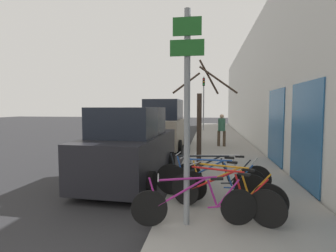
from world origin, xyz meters
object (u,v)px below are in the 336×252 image
traffic_light (204,96)px  parked_car_1 (164,127)px  bicycle_0 (194,204)px  parked_car_0 (131,148)px  bicycle_2 (228,190)px  pedestrian_near (222,128)px  signpost (187,109)px  bicycle_3 (212,183)px  bicycle_1 (222,195)px  bicycle_5 (222,175)px  street_tree (201,120)px  bicycle_4 (209,180)px

traffic_light → parked_car_1: bearing=-100.9°
bicycle_0 → parked_car_0: parked_car_0 is taller
parked_car_0 → traffic_light: (1.79, 15.06, 2.07)m
bicycle_2 → traffic_light: traffic_light is taller
parked_car_0 → traffic_light: size_ratio=0.97×
pedestrian_near → signpost: bearing=-82.9°
signpost → bicycle_3: 1.97m
bicycle_1 → parked_car_1: bearing=45.3°
parked_car_1 → pedestrian_near: size_ratio=2.61×
bicycle_5 → street_tree: street_tree is taller
bicycle_1 → bicycle_5: bearing=26.0°
traffic_light → bicycle_2: bearing=-87.4°
bicycle_1 → bicycle_3: size_ratio=0.92×
bicycle_5 → bicycle_3: bearing=165.1°
bicycle_1 → bicycle_5: bicycle_5 is taller
parked_car_1 → pedestrian_near: (2.85, 0.35, -0.04)m
street_tree → bicycle_0: bearing=-89.6°
bicycle_5 → bicycle_4: bearing=152.4°
bicycle_1 → traffic_light: 17.68m
bicycle_5 → parked_car_0: bearing=70.4°
parked_car_1 → bicycle_4: bearing=-71.8°
signpost → traffic_light: (-0.03, 17.95, 0.95)m
bicycle_0 → bicycle_4: (0.24, 1.37, 0.04)m
bicycle_0 → bicycle_4: bicycle_4 is taller
bicycle_0 → bicycle_1: bicycle_1 is taller
bicycle_5 → traffic_light: (-0.71, 16.08, 2.51)m
parked_car_1 → traffic_light: traffic_light is taller
bicycle_2 → street_tree: (-0.65, 3.72, 1.18)m
bicycle_4 → street_tree: (-0.28, 3.17, 1.14)m
signpost → bicycle_2: (0.74, 0.80, -1.56)m
parked_car_1 → traffic_light: bearing=80.6°
bicycle_1 → traffic_light: bearing=31.0°
traffic_light → bicycle_0: bearing=-89.5°
street_tree → traffic_light: traffic_light is taller
bicycle_0 → parked_car_0: bearing=23.4°
signpost → parked_car_1: (-1.82, 8.69, -0.97)m
bicycle_4 → traffic_light: 16.80m
bicycle_0 → street_tree: 4.70m
bicycle_2 → parked_car_1: 8.32m
bicycle_1 → signpost: bearing=156.4°
signpost → bicycle_1: size_ratio=1.78×
bicycle_4 → pedestrian_near: 7.74m
parked_car_1 → street_tree: bearing=-63.8°
bicycle_3 → bicycle_4: (-0.08, 0.20, 0.02)m
bicycle_0 → pedestrian_near: size_ratio=1.28×
bicycle_1 → traffic_light: (-0.64, 17.48, 2.51)m
signpost → parked_car_1: 8.93m
bicycle_4 → traffic_light: traffic_light is taller
parked_car_0 → pedestrian_near: parked_car_0 is taller
parked_car_0 → street_tree: bearing=42.5°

